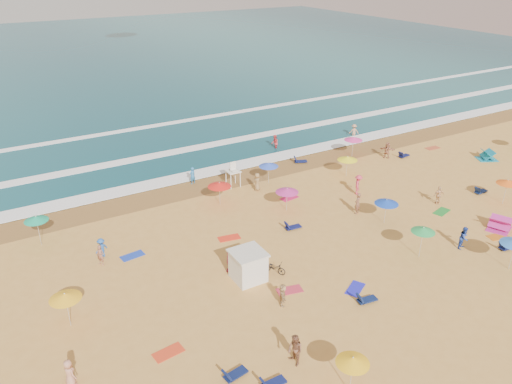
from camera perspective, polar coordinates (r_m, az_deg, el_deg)
ground at (r=38.32m, az=2.50°, el=-5.90°), size 220.00×220.00×0.00m
ocean at (r=114.53m, az=-21.45°, el=13.88°), size 220.00×140.00×0.18m
wet_sand at (r=48.04m, az=-5.54°, el=0.88°), size 220.00×220.00×0.00m
surf_foam at (r=55.54m, az=-9.44°, el=4.26°), size 200.00×18.70×0.05m
cabana at (r=33.92m, az=-0.91°, el=-8.49°), size 2.00×2.00×2.00m
cabana_roof at (r=33.33m, az=-0.92°, el=-6.98°), size 2.20×2.20×0.12m
bicycle at (r=34.82m, az=2.10°, el=-8.60°), size 1.42×1.76×0.90m
lifeguard_stand at (r=47.07m, az=-2.64°, el=1.84°), size 1.20×1.20×2.10m
beach_umbrellas at (r=37.53m, az=4.15°, el=-3.03°), size 67.44×27.36×0.75m
loungers at (r=40.26m, az=12.66°, el=-4.61°), size 31.87×24.90×0.34m
towels at (r=38.03m, az=7.08°, el=-6.33°), size 41.70×21.28×0.03m
popup_tents at (r=51.62m, az=25.46°, el=0.91°), size 14.61×12.59×1.20m
beachgoers at (r=43.25m, az=4.42°, el=-0.82°), size 41.72×29.33×2.15m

